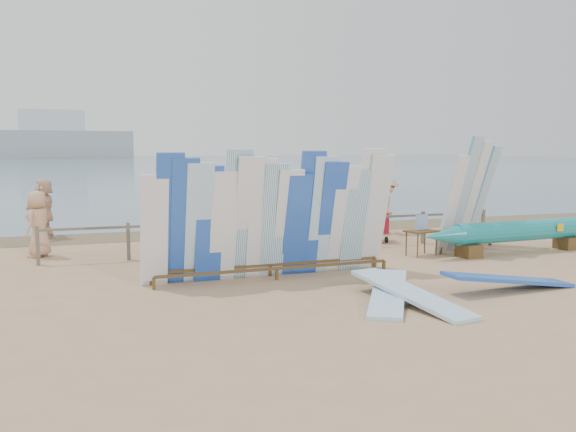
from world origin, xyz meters
name	(u,v)px	position (x,y,z in m)	size (l,w,h in m)	color
ground	(333,273)	(0.00, 0.00, 0.00)	(160.00, 160.00, 0.00)	tan
ocean	(103,161)	(0.00, 128.00, 0.00)	(320.00, 240.00, 0.02)	#47697F
wet_sand_strip	(246,231)	(0.00, 7.20, 0.00)	(40.00, 2.60, 0.01)	brown
distant_ship	(53,140)	(-12.00, 180.00, 5.31)	(45.00, 8.00, 14.00)	#999EA3
fence	(288,227)	(0.00, 3.00, 0.63)	(12.08, 0.08, 0.90)	#6F6454
main_surfboard_rack	(274,221)	(-1.34, -0.05, 1.19)	(5.26, 0.90, 2.65)	brown
side_surfboard_rack	(468,199)	(4.55, 1.71, 1.35)	(2.61, 2.05, 2.97)	brown
outrigger_canoe	(520,232)	(5.50, 0.82, 0.54)	(5.91, 0.91, 0.84)	brown
vendor_table	(421,242)	(2.92, 1.29, 0.34)	(0.87, 0.70, 1.02)	brown
flat_board_b	(388,300)	(-0.01, -2.48, 0.00)	(0.56, 2.70, 0.07)	#91C8E8
flat_board_d	(508,290)	(2.48, -2.53, 0.00)	(0.56, 2.70, 0.07)	blue
flat_board_a	(410,304)	(0.22, -2.83, 0.00)	(0.56, 2.70, 0.07)	#91C8E8
beach_chair_left	(299,238)	(0.53, 3.59, 0.23)	(0.52, 0.53, 0.78)	#B21327
beach_chair_right	(289,236)	(0.34, 3.83, 0.28)	(0.65, 0.68, 0.96)	#B21327
stroller	(377,226)	(2.94, 3.73, 0.44)	(0.67, 0.87, 1.10)	#B21327
beachgoer_0	(38,224)	(-6.04, 4.15, 0.82)	(0.80, 0.38, 1.63)	tan
beachgoer_11	(44,208)	(-6.06, 7.50, 0.89)	(1.65, 0.53, 1.78)	beige
beachgoer_3	(177,214)	(-2.42, 5.80, 0.77)	(1.00, 0.41, 1.55)	tan
beachgoer_4	(232,213)	(-1.03, 4.87, 0.84)	(0.98, 0.43, 1.68)	#8C6042
beachgoer_6	(362,206)	(3.29, 5.45, 0.85)	(0.83, 0.40, 1.69)	tan
beachgoer_extra_0	(470,200)	(7.42, 5.66, 0.94)	(1.21, 0.50, 1.88)	tan
beachgoer_2	(224,214)	(-1.46, 3.93, 0.93)	(0.91, 0.43, 1.86)	beige
beachgoer_9	(388,206)	(4.06, 5.16, 0.88)	(1.13, 0.47, 1.75)	tan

